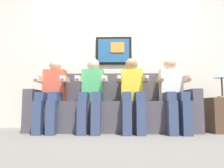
{
  "coord_description": "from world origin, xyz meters",
  "views": [
    {
      "loc": [
        0.09,
        -2.82,
        0.4
      ],
      "look_at": [
        0.0,
        0.15,
        0.7
      ],
      "focal_mm": 32.69,
      "sensor_mm": 36.0,
      "label": 1
    }
  ],
  "objects": [
    {
      "name": "couch",
      "position": [
        0.0,
        0.33,
        0.31
      ],
      "size": [
        2.51,
        0.58,
        0.9
      ],
      "color": "#514C56",
      "rests_on": "ground_plane"
    },
    {
      "name": "person_rightmost",
      "position": [
        0.89,
        0.16,
        0.61
      ],
      "size": [
        0.46,
        0.56,
        1.11
      ],
      "color": "white",
      "rests_on": "ground_plane"
    },
    {
      "name": "table_lamp",
      "position": [
        1.65,
        0.27,
        0.86
      ],
      "size": [
        0.22,
        0.22,
        0.46
      ],
      "color": "#333338",
      "rests_on": "side_table_right"
    },
    {
      "name": "side_table_right",
      "position": [
        1.6,
        0.22,
        0.25
      ],
      "size": [
        0.4,
        0.4,
        0.5
      ],
      "color": "brown",
      "rests_on": "ground_plane"
    },
    {
      "name": "person_right_center",
      "position": [
        0.3,
        0.16,
        0.61
      ],
      "size": [
        0.46,
        0.56,
        1.11
      ],
      "color": "yellow",
      "rests_on": "ground_plane"
    },
    {
      "name": "person_leftmost",
      "position": [
        -0.89,
        0.16,
        0.61
      ],
      "size": [
        0.46,
        0.56,
        1.11
      ],
      "color": "#D8593F",
      "rests_on": "ground_plane"
    },
    {
      "name": "spare_remote_on_table",
      "position": [
        1.61,
        0.19,
        0.51
      ],
      "size": [
        0.04,
        0.13,
        0.02
      ],
      "primitive_type": "cube",
      "color": "white",
      "rests_on": "side_table_right"
    },
    {
      "name": "person_left_center",
      "position": [
        -0.3,
        0.16,
        0.61
      ],
      "size": [
        0.46,
        0.56,
        1.11
      ],
      "color": "#4CB266",
      "rests_on": "ground_plane"
    },
    {
      "name": "back_wall_assembly",
      "position": [
        0.0,
        0.76,
        1.3
      ],
      "size": [
        4.91,
        0.1,
        2.6
      ],
      "color": "silver",
      "rests_on": "ground_plane"
    },
    {
      "name": "ground_plane",
      "position": [
        0.0,
        0.0,
        0.0
      ],
      "size": [
        6.38,
        6.38,
        0.0
      ],
      "primitive_type": "plane",
      "color": "#66605B"
    }
  ]
}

